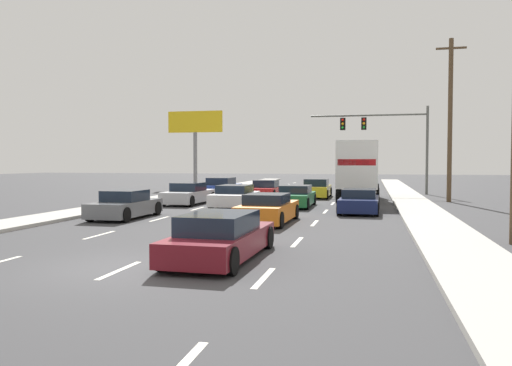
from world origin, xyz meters
TOP-DOWN VIEW (x-y plane):
  - ground_plane at (0.00, 25.00)m, footprint 140.00×140.00m
  - sidewalk_right at (8.06, 20.00)m, footprint 2.22×80.00m
  - sidewalk_left at (-8.06, 20.00)m, footprint 2.22×80.00m
  - lane_markings at (-0.00, 22.15)m, footprint 6.94×57.00m
  - car_blue at (-5.24, 25.31)m, footprint 2.03×4.66m
  - car_silver at (-4.95, 17.46)m, footprint 1.99×4.68m
  - car_gray at (-5.02, 9.65)m, footprint 1.87×4.19m
  - car_red at (-1.63, 24.16)m, footprint 1.85×4.21m
  - car_white at (-1.76, 16.24)m, footprint 2.02×4.30m
  - car_yellow at (1.90, 24.64)m, footprint 1.89×4.39m
  - car_green at (1.52, 17.06)m, footprint 1.90×4.44m
  - car_orange at (1.52, 9.33)m, footprint 2.00×4.49m
  - car_maroon at (1.88, 1.48)m, footprint 1.96×4.72m
  - box_truck at (4.86, 22.33)m, footprint 2.63×8.71m
  - car_navy at (5.07, 14.53)m, footprint 2.00×4.53m
  - traffic_signal_mast at (6.08, 29.92)m, footprint 9.05×0.69m
  - utility_pole_mid at (10.39, 22.58)m, footprint 1.80×0.28m
  - roadside_billboard at (-10.66, 34.61)m, footprint 5.34×0.36m

SIDE VIEW (x-z plane):
  - ground_plane at x=0.00m, z-range 0.00..0.00m
  - lane_markings at x=0.00m, z-range 0.00..0.01m
  - sidewalk_right at x=8.06m, z-range 0.00..0.14m
  - sidewalk_left at x=-8.06m, z-range 0.00..0.14m
  - car_navy at x=5.07m, z-range -0.04..1.13m
  - car_red at x=-1.63m, z-range -0.06..1.16m
  - car_green at x=1.52m, z-range -0.05..1.15m
  - car_maroon at x=1.88m, z-range -0.04..1.16m
  - car_orange at x=1.52m, z-range -0.04..1.17m
  - car_gray at x=-5.02m, z-range -0.06..1.19m
  - car_white at x=-1.76m, z-range -0.04..1.18m
  - car_silver at x=-4.95m, z-range -0.06..1.21m
  - car_yellow at x=1.90m, z-range -0.05..1.27m
  - car_blue at x=-5.24m, z-range -0.06..1.29m
  - box_truck at x=4.86m, z-range 0.25..3.99m
  - traffic_signal_mast at x=6.08m, z-range 1.62..8.42m
  - utility_pole_mid at x=10.39m, z-range 0.14..10.28m
  - roadside_billboard at x=-10.66m, z-range 1.77..9.08m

